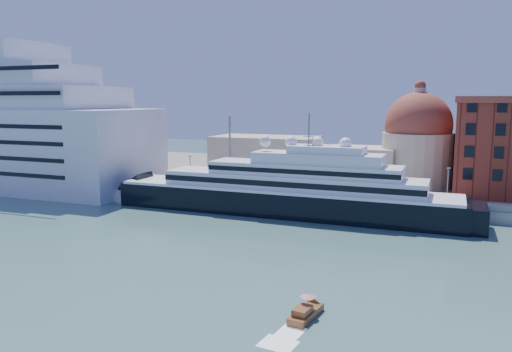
% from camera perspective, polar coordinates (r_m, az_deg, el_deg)
% --- Properties ---
extents(ground, '(400.00, 400.00, 0.00)m').
position_cam_1_polar(ground, '(86.60, 0.08, -7.66)').
color(ground, '#386158').
rests_on(ground, ground).
extents(quay, '(180.00, 10.00, 2.50)m').
position_cam_1_polar(quay, '(117.72, 6.15, -2.71)').
color(quay, gray).
rests_on(quay, ground).
extents(land, '(260.00, 72.00, 2.00)m').
position_cam_1_polar(land, '(157.10, 10.14, -0.03)').
color(land, slate).
rests_on(land, ground).
extents(quay_fence, '(180.00, 0.10, 1.20)m').
position_cam_1_polar(quay_fence, '(113.11, 5.56, -2.21)').
color(quay_fence, slate).
rests_on(quay_fence, quay).
extents(superyacht, '(84.91, 11.77, 25.38)m').
position_cam_1_polar(superyacht, '(108.44, 1.81, -1.95)').
color(superyacht, black).
rests_on(superyacht, ground).
extents(service_barge, '(13.71, 8.11, 2.93)m').
position_cam_1_polar(service_barge, '(128.36, -15.77, -2.22)').
color(service_barge, white).
rests_on(service_barge, ground).
extents(water_taxi, '(2.78, 6.24, 2.86)m').
position_cam_1_polar(water_taxi, '(58.36, 5.66, -15.27)').
color(water_taxi, brown).
rests_on(water_taxi, ground).
extents(church, '(66.00, 18.00, 25.50)m').
position_cam_1_polar(church, '(137.85, 11.42, 2.89)').
color(church, beige).
rests_on(church, land).
extents(lamp_posts, '(120.80, 2.40, 18.00)m').
position_cam_1_polar(lamp_posts, '(118.68, 0.09, 1.64)').
color(lamp_posts, slate).
rests_on(lamp_posts, quay).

